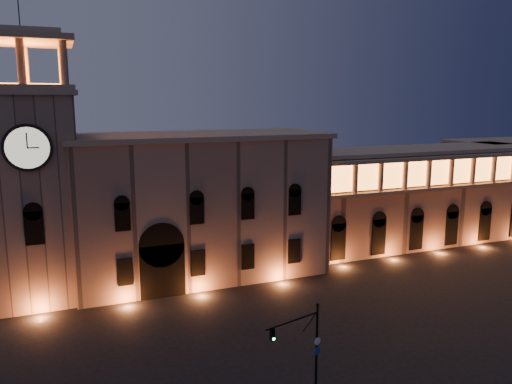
{
  "coord_description": "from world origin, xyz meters",
  "views": [
    {
      "loc": [
        -17.91,
        -36.29,
        21.44
      ],
      "look_at": [
        3.05,
        16.0,
        11.12
      ],
      "focal_mm": 35.0,
      "sensor_mm": 36.0,
      "label": 1
    }
  ],
  "objects": [
    {
      "name": "ground",
      "position": [
        0.0,
        0.0,
        0.0
      ],
      "size": [
        160.0,
        160.0,
        0.0
      ],
      "primitive_type": "plane",
      "color": "black",
      "rests_on": "ground"
    },
    {
      "name": "traffic_light",
      "position": [
        -1.85,
        -6.45,
        3.65
      ],
      "size": [
        4.92,
        1.6,
        6.96
      ],
      "rotation": [
        0.0,
        0.0,
        0.27
      ],
      "color": "black",
      "rests_on": "ground"
    },
    {
      "name": "colonnade_wing",
      "position": [
        32.0,
        23.92,
        7.33
      ],
      "size": [
        40.6,
        11.5,
        14.5
      ],
      "color": "#836554",
      "rests_on": "ground"
    },
    {
      "name": "secondary_building",
      "position": [
        58.0,
        30.0,
        7.0
      ],
      "size": [
        20.0,
        12.0,
        14.0
      ],
      "primitive_type": "cube",
      "color": "#836554",
      "rests_on": "ground"
    },
    {
      "name": "government_building",
      "position": [
        -2.08,
        21.93,
        8.77
      ],
      "size": [
        30.8,
        12.8,
        17.6
      ],
      "color": "#896A59",
      "rests_on": "ground"
    },
    {
      "name": "clock_tower",
      "position": [
        -20.5,
        20.98,
        12.5
      ],
      "size": [
        9.8,
        9.8,
        32.4
      ],
      "color": "#896A59",
      "rests_on": "ground"
    }
  ]
}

